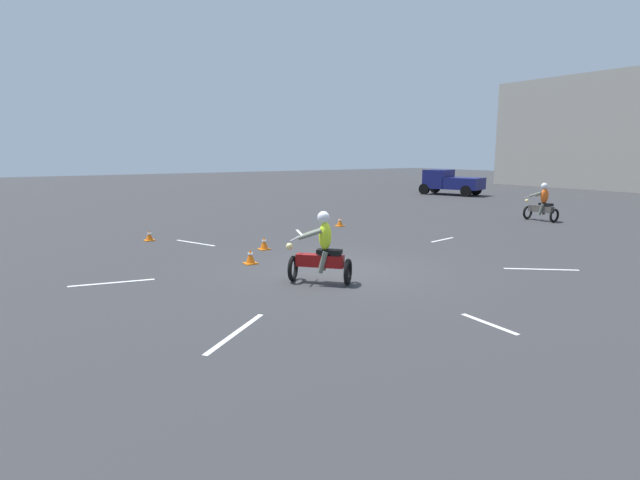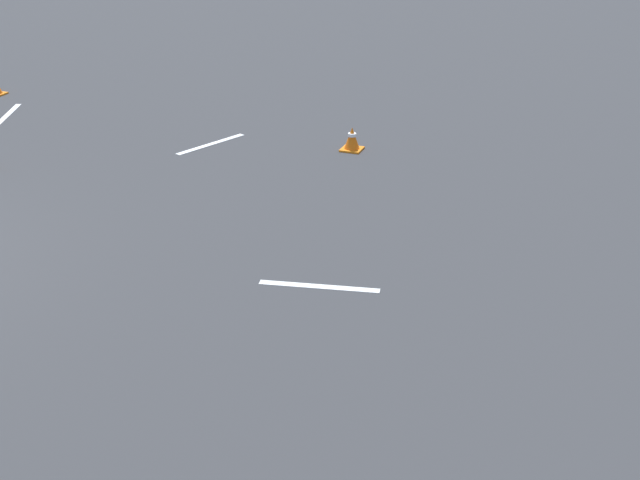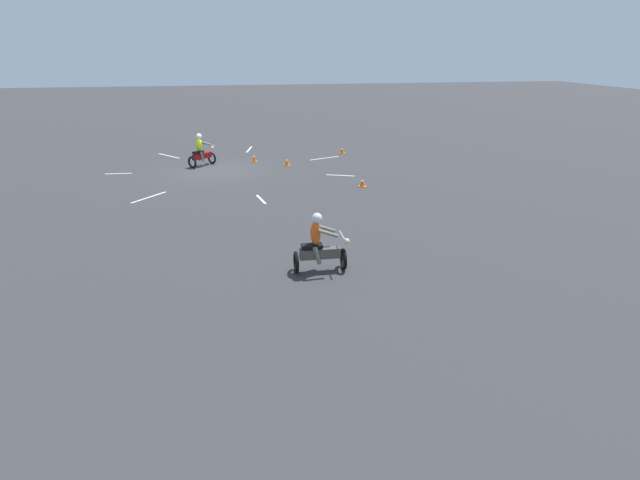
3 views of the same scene
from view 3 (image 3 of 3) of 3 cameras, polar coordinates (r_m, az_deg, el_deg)
The scene contains 14 objects.
ground_plane at distance 25.44m, azimuth -11.71°, elevation 7.80°, with size 120.00×120.00×0.00m, color #333335.
motorcycle_rider_foreground at distance 26.43m, azimuth -13.45°, elevation 9.76°, with size 1.43×1.39×1.66m.
motorcycle_rider_background at distance 13.34m, azimuth -0.15°, elevation -0.71°, with size 1.52×0.70×1.66m.
traffic_cone_near_left at distance 26.00m, azimuth -3.80°, elevation 8.91°, with size 0.32×0.32×0.40m.
traffic_cone_near_right at distance 21.95m, azimuth 4.89°, elevation 6.53°, with size 0.32×0.32×0.37m.
traffic_cone_mid_center at distance 29.09m, azimuth 2.54°, elevation 10.20°, with size 0.32×0.32×0.36m.
traffic_cone_mid_left at distance 27.05m, azimuth -7.54°, elevation 9.26°, with size 0.32×0.32×0.41m.
lane_stripe_e at distance 26.15m, azimuth -22.04°, elevation 7.06°, with size 0.10×1.24×0.01m, color silver.
lane_stripe_ne at distance 21.49m, azimuth -18.96°, elevation 4.65°, with size 0.10×1.85×0.01m, color silver.
lane_stripe_n at distance 20.19m, azimuth -6.75°, elevation 4.65°, with size 0.10×1.32×0.01m, color silver.
lane_stripe_w at distance 23.93m, azimuth 2.33°, elevation 7.40°, with size 0.10×1.37×0.01m, color silver.
lane_stripe_w_b at distance 27.75m, azimuth 0.50°, elevation 9.34°, with size 0.10×1.87×0.01m, color silver.
lane_stripe_s at distance 30.54m, azimuth -8.09°, elevation 10.22°, with size 0.10×1.85×0.01m, color silver.
lane_stripe_se at distance 29.61m, azimuth -16.88°, elevation 9.19°, with size 0.10×1.98×0.01m, color silver.
Camera 3 is at (-0.61, 24.79, 5.70)m, focal length 28.00 mm.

